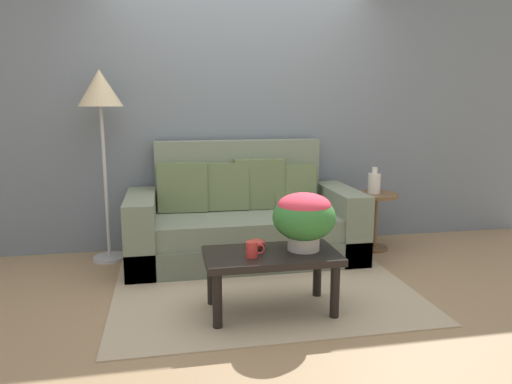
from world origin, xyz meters
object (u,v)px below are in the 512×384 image
(snack_bowl, at_px, (257,243))
(table_vase, at_px, (374,183))
(side_table, at_px, (375,211))
(couch, at_px, (243,222))
(coffee_table, at_px, (271,262))
(coffee_mug, at_px, (252,249))
(potted_plant, at_px, (304,216))
(floor_lamp, at_px, (100,100))

(snack_bowl, bearing_deg, table_vase, 38.85)
(side_table, relative_size, snack_bowl, 4.20)
(couch, bearing_deg, side_table, -0.14)
(coffee_table, xyz_separation_m, side_table, (1.30, 1.19, 0.03))
(coffee_mug, bearing_deg, table_vase, 41.78)
(couch, xyz_separation_m, potted_plant, (0.22, -1.17, 0.32))
(potted_plant, bearing_deg, table_vase, 48.31)
(potted_plant, height_order, table_vase, potted_plant)
(potted_plant, distance_m, coffee_mug, 0.43)
(couch, xyz_separation_m, coffee_mug, (-0.15, -1.27, 0.14))
(side_table, height_order, potted_plant, potted_plant)
(side_table, distance_m, snack_bowl, 1.76)
(potted_plant, bearing_deg, coffee_mug, -166.19)
(side_table, bearing_deg, couch, 179.86)
(side_table, distance_m, coffee_mug, 1.92)
(potted_plant, bearing_deg, couch, 100.82)
(couch, relative_size, table_vase, 8.14)
(floor_lamp, bearing_deg, couch, -7.49)
(side_table, xyz_separation_m, snack_bowl, (-1.38, -1.09, 0.07))
(coffee_table, relative_size, snack_bowl, 6.80)
(couch, height_order, snack_bowl, couch)
(side_table, xyz_separation_m, table_vase, (-0.02, 0.01, 0.28))
(side_table, relative_size, coffee_mug, 4.40)
(couch, relative_size, potted_plant, 4.83)
(side_table, relative_size, potted_plant, 1.30)
(couch, height_order, coffee_mug, couch)
(coffee_mug, relative_size, table_vase, 0.50)
(potted_plant, relative_size, coffee_mug, 3.39)
(side_table, relative_size, floor_lamp, 0.33)
(coffee_mug, bearing_deg, coffee_table, 26.11)
(floor_lamp, bearing_deg, coffee_mug, -53.16)
(couch, relative_size, floor_lamp, 1.22)
(side_table, height_order, coffee_mug, side_table)
(side_table, bearing_deg, snack_bowl, -141.85)
(coffee_table, distance_m, side_table, 1.77)
(floor_lamp, relative_size, snack_bowl, 12.81)
(couch, distance_m, coffee_table, 1.20)
(coffee_table, bearing_deg, couch, 89.72)
(potted_plant, bearing_deg, snack_bowl, 164.93)
(potted_plant, xyz_separation_m, table_vase, (1.05, 1.18, -0.00))
(coffee_table, distance_m, table_vase, 1.79)
(coffee_mug, bearing_deg, couch, 83.27)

